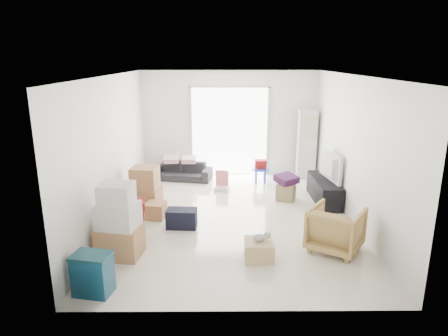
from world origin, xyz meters
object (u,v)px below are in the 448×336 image
at_px(television, 325,176).
at_px(sofa, 182,168).
at_px(ottoman, 286,192).
at_px(kids_table, 261,167).
at_px(armchair, 336,227).
at_px(storage_bins, 93,274).
at_px(ac_tower, 307,144).
at_px(tv_console, 324,190).
at_px(wood_crate, 259,250).

distance_m(television, sofa, 3.61).
distance_m(ottoman, kids_table, 1.31).
bearing_deg(armchair, ottoman, -45.76).
bearing_deg(storage_bins, sofa, 82.33).
xyz_separation_m(ac_tower, ottoman, (-0.76, -1.67, -0.69)).
bearing_deg(ac_tower, sofa, -177.29).
bearing_deg(sofa, tv_console, -15.76).
bearing_deg(ottoman, sofa, 147.61).
xyz_separation_m(kids_table, wood_crate, (-0.39, -3.85, -0.26)).
bearing_deg(sofa, kids_table, 1.91).
xyz_separation_m(television, sofa, (-3.21, 1.61, -0.27)).
height_order(tv_console, storage_bins, storage_bins).
relative_size(armchair, kids_table, 1.36).
distance_m(sofa, armchair, 4.80).
distance_m(ac_tower, sofa, 3.22).
distance_m(sofa, storage_bins, 5.14).
bearing_deg(ottoman, storage_bins, -130.87).
bearing_deg(ac_tower, television, -88.37).
bearing_deg(television, kids_table, 36.03).
distance_m(ottoman, wood_crate, 2.77).
xyz_separation_m(storage_bins, kids_table, (2.65, 4.78, 0.13)).
bearing_deg(armchair, wood_crate, 46.78).
distance_m(storage_bins, ottoman, 4.72).
bearing_deg(wood_crate, tv_console, 57.31).
bearing_deg(storage_bins, wood_crate, 22.35).
xyz_separation_m(ottoman, kids_table, (-0.44, 1.22, 0.22)).
distance_m(television, storage_bins, 5.24).
relative_size(sofa, ottoman, 4.00).
relative_size(tv_console, ottoman, 3.96).
bearing_deg(sofa, storage_bins, -86.80).
relative_size(tv_console, armchair, 1.85).
relative_size(television, wood_crate, 2.41).
bearing_deg(wood_crate, television, 57.31).
xyz_separation_m(sofa, kids_table, (1.96, -0.31, 0.12)).
xyz_separation_m(tv_console, armchair, (-0.39, -2.27, 0.15)).
distance_m(armchair, kids_table, 3.68).
bearing_deg(television, tv_console, -0.00).
xyz_separation_m(armchair, ottoman, (-0.42, 2.36, -0.21)).
height_order(tv_console, wood_crate, tv_console).
bearing_deg(sofa, television, -15.76).
bearing_deg(kids_table, armchair, -76.41).
distance_m(kids_table, wood_crate, 3.88).
xyz_separation_m(armchair, storage_bins, (-3.51, -1.21, -0.11)).
xyz_separation_m(television, armchair, (-0.39, -2.27, -0.16)).
xyz_separation_m(television, storage_bins, (-3.90, -3.48, -0.27)).
height_order(ottoman, wood_crate, ottoman).
relative_size(ac_tower, storage_bins, 3.08).
relative_size(ottoman, kids_table, 0.64).
height_order(sofa, ottoman, sofa).
distance_m(storage_bins, kids_table, 5.47).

